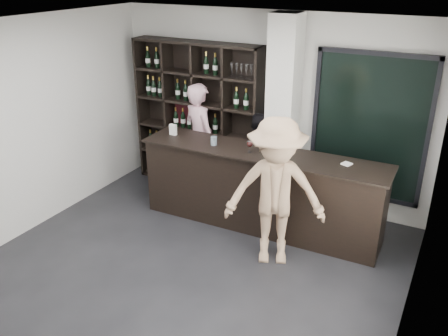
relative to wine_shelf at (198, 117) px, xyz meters
The scene contains 12 objects.
floor 3.06m from the wine_shelf, 65.85° to the right, with size 5.00×5.50×0.01m, color black.
wine_shelf is the anchor object (origin of this frame).
structural_column 1.52m from the wine_shelf, ahead, with size 0.40×0.40×2.90m, color silver.
glass_panel 2.71m from the wine_shelf, ahead, with size 1.60×0.08×2.10m.
tasting_counter 1.82m from the wine_shelf, 28.52° to the right, with size 3.47×0.72×1.14m.
taster_pink 0.37m from the wine_shelf, 51.25° to the right, with size 0.66×0.43×1.80m, color #ECB2C1.
taster_black 1.28m from the wine_shelf, ahead, with size 0.72×0.56×1.49m, color black.
customer 2.52m from the wine_shelf, 37.19° to the right, with size 1.23×0.71×1.90m, color #A28062.
wine_glass 1.64m from the wine_shelf, 33.60° to the right, with size 0.09×0.09×0.20m, color white, non-canonical shape.
spit_cup 1.19m from the wine_shelf, 47.98° to the right, with size 0.09×0.09×0.12m, color silver.
napkin_stack 2.72m from the wine_shelf, 14.98° to the right, with size 0.11×0.11×0.02m, color white.
card_stand 0.80m from the wine_shelf, 86.27° to the right, with size 0.11×0.05×0.16m, color white.
Camera 1 is at (2.71, -3.77, 3.51)m, focal length 38.00 mm.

